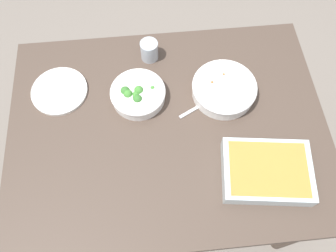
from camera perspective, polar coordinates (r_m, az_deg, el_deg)
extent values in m
plane|color=slate|center=(1.94, 0.00, -9.59)|extent=(6.00, 6.00, 0.00)
cube|color=#4C3D33|center=(1.27, 0.00, -0.40)|extent=(1.20, 0.90, 0.04)
cylinder|color=#4C3D33|center=(1.87, 15.58, 6.93)|extent=(0.06, 0.06, 0.70)
cylinder|color=#4C3D33|center=(1.84, -18.25, 4.10)|extent=(0.06, 0.06, 0.70)
cylinder|color=#4C3D33|center=(1.63, 21.62, -16.82)|extent=(0.06, 0.06, 0.70)
cylinder|color=white|center=(1.31, 9.56, 6.19)|extent=(0.24, 0.24, 0.05)
torus|color=white|center=(1.29, 9.72, 6.75)|extent=(0.25, 0.25, 0.01)
cylinder|color=olive|center=(1.31, 9.58, 6.26)|extent=(0.20, 0.20, 0.03)
sphere|color=silver|center=(1.26, 9.36, 4.56)|extent=(0.02, 0.02, 0.02)
sphere|color=#C66633|center=(1.30, 7.55, 7.29)|extent=(0.02, 0.02, 0.02)
sphere|color=#C66633|center=(1.32, 10.44, 8.29)|extent=(0.02, 0.02, 0.02)
sphere|color=silver|center=(1.28, 10.22, 5.49)|extent=(0.02, 0.02, 0.02)
sphere|color=#C66633|center=(1.32, 9.51, 8.58)|extent=(0.02, 0.02, 0.02)
cylinder|color=white|center=(1.29, -5.14, 5.40)|extent=(0.21, 0.21, 0.05)
torus|color=white|center=(1.27, -5.21, 5.89)|extent=(0.21, 0.21, 0.01)
cylinder|color=#8CB272|center=(1.29, -5.15, 5.46)|extent=(0.17, 0.17, 0.02)
sphere|color=#478C38|center=(1.27, -5.04, 6.12)|extent=(0.04, 0.04, 0.04)
sphere|color=#478C38|center=(1.27, -5.57, 5.38)|extent=(0.03, 0.03, 0.03)
sphere|color=#478C38|center=(1.26, -5.64, 4.60)|extent=(0.02, 0.02, 0.02)
sphere|color=#3D7A33|center=(1.25, -5.25, 4.64)|extent=(0.04, 0.04, 0.04)
sphere|color=#478C38|center=(1.27, -5.17, 5.59)|extent=(0.02, 0.02, 0.02)
sphere|color=#478C38|center=(1.28, -2.67, 6.48)|extent=(0.02, 0.02, 0.02)
sphere|color=#478C38|center=(1.26, -5.55, 4.92)|extent=(0.03, 0.03, 0.03)
sphere|color=#478C38|center=(1.27, -6.89, 5.45)|extent=(0.04, 0.04, 0.04)
sphere|color=#3D7A33|center=(1.28, -7.35, 5.98)|extent=(0.04, 0.04, 0.04)
cube|color=silver|center=(1.20, 16.57, -7.48)|extent=(0.33, 0.26, 0.06)
cube|color=gold|center=(1.19, 16.72, -7.29)|extent=(0.29, 0.23, 0.04)
cylinder|color=#B2BCC6|center=(1.39, -3.23, 12.83)|extent=(0.07, 0.07, 0.08)
cylinder|color=black|center=(1.40, -3.20, 12.51)|extent=(0.06, 0.06, 0.05)
cylinder|color=white|center=(1.38, -18.14, 5.75)|extent=(0.22, 0.22, 0.01)
cube|color=silver|center=(1.28, 4.64, 2.96)|extent=(0.13, 0.07, 0.01)
ellipsoid|color=silver|center=(1.31, 7.72, 4.75)|extent=(0.05, 0.04, 0.01)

